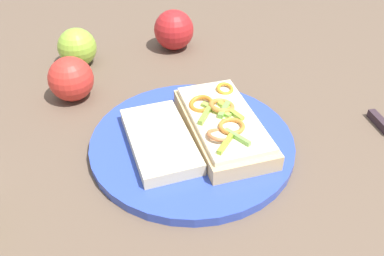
{
  "coord_description": "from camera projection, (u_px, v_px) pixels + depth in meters",
  "views": [
    {
      "loc": [
        -0.38,
        -0.24,
        0.39
      ],
      "look_at": [
        0.0,
        0.0,
        0.03
      ],
      "focal_mm": 38.5,
      "sensor_mm": 36.0,
      "label": 1
    }
  ],
  "objects": [
    {
      "name": "ground_plane",
      "position": [
        192.0,
        147.0,
        0.59
      ],
      "size": [
        2.0,
        2.0,
        0.0
      ],
      "primitive_type": "plane",
      "color": "brown",
      "rests_on": "ground"
    },
    {
      "name": "plate",
      "position": [
        192.0,
        143.0,
        0.58
      ],
      "size": [
        0.29,
        0.29,
        0.01
      ],
      "primitive_type": "cylinder",
      "color": "#2E46B0",
      "rests_on": "ground_plane"
    },
    {
      "name": "sandwich",
      "position": [
        223.0,
        124.0,
        0.58
      ],
      "size": [
        0.19,
        0.2,
        0.04
      ],
      "rotation": [
        0.0,
        0.0,
        4.0
      ],
      "color": "tan",
      "rests_on": "plate"
    },
    {
      "name": "bread_slice_side",
      "position": [
        160.0,
        140.0,
        0.56
      ],
      "size": [
        0.16,
        0.17,
        0.02
      ],
      "primitive_type": "cube",
      "rotation": [
        0.0,
        0.0,
        4.03
      ],
      "color": "beige",
      "rests_on": "plate"
    },
    {
      "name": "apple_0",
      "position": [
        174.0,
        30.0,
        0.8
      ],
      "size": [
        0.11,
        0.11,
        0.08
      ],
      "primitive_type": "sphere",
      "rotation": [
        0.0,
        0.0,
        4.06
      ],
      "color": "#AE1F21",
      "rests_on": "ground_plane"
    },
    {
      "name": "apple_1",
      "position": [
        77.0,
        47.0,
        0.75
      ],
      "size": [
        0.09,
        0.09,
        0.07
      ],
      "primitive_type": "sphere",
      "rotation": [
        0.0,
        0.0,
        2.74
      ],
      "color": "#8BB436",
      "rests_on": "ground_plane"
    },
    {
      "name": "apple_4",
      "position": [
        69.0,
        80.0,
        0.66
      ],
      "size": [
        0.1,
        0.1,
        0.07
      ],
      "primitive_type": "sphere",
      "rotation": [
        0.0,
        0.0,
        2.12
      ],
      "color": "red",
      "rests_on": "ground_plane"
    }
  ]
}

